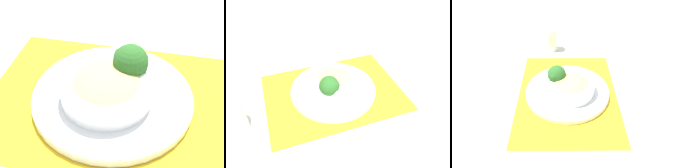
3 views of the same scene
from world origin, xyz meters
TOP-DOWN VIEW (x-y plane):
  - ground_plane at (0.00, 0.00)m, footprint 4.00×4.00m
  - placemat at (0.00, 0.00)m, footprint 0.51×0.38m
  - plate at (0.00, 0.00)m, footprint 0.31×0.31m
  - bowl at (-0.01, -0.01)m, footprint 0.18×0.18m
  - broccoli_floret at (0.03, 0.04)m, footprint 0.07×0.07m
  - carrot_slice_near at (-0.05, 0.03)m, footprint 0.05×0.05m
  - carrot_slice_middle at (-0.06, 0.01)m, footprint 0.05×0.05m

SIDE VIEW (x-z plane):
  - ground_plane at x=0.00m, z-range 0.00..0.00m
  - placemat at x=0.00m, z-range 0.00..0.00m
  - plate at x=0.00m, z-range 0.00..0.03m
  - carrot_slice_near at x=-0.05m, z-range 0.02..0.03m
  - carrot_slice_middle at x=-0.06m, z-range 0.02..0.03m
  - bowl at x=-0.01m, z-range 0.02..0.07m
  - broccoli_floret at x=0.03m, z-range 0.03..0.12m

